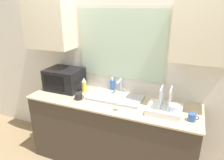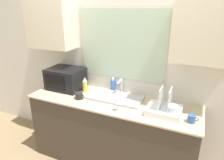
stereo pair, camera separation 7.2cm
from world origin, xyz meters
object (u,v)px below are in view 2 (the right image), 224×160
(faucet, at_px, (121,85))
(soap_bottle, at_px, (113,85))
(dish_rack, at_px, (165,109))
(microwave, at_px, (66,78))
(mug_near_sink, at_px, (79,96))
(wine_glass, at_px, (118,101))
(spray_bottle, at_px, (85,85))

(faucet, relative_size, soap_bottle, 1.01)
(dish_rack, bearing_deg, microwave, 173.60)
(mug_near_sink, xyz_separation_m, wine_glass, (0.56, -0.08, 0.08))
(dish_rack, relative_size, wine_glass, 2.22)
(mug_near_sink, bearing_deg, dish_rack, 3.55)
(dish_rack, distance_m, soap_bottle, 0.82)
(microwave, height_order, dish_rack, dish_rack)
(faucet, height_order, soap_bottle, faucet)
(dish_rack, xyz_separation_m, spray_bottle, (-1.09, 0.16, 0.04))
(spray_bottle, relative_size, mug_near_sink, 1.63)
(faucet, relative_size, mug_near_sink, 1.57)
(microwave, height_order, soap_bottle, microwave)
(faucet, distance_m, mug_near_sink, 0.55)
(faucet, xyz_separation_m, soap_bottle, (-0.13, 0.03, -0.03))
(dish_rack, distance_m, wine_glass, 0.51)
(mug_near_sink, bearing_deg, soap_bottle, 53.92)
(soap_bottle, bearing_deg, dish_rack, -23.61)
(faucet, bearing_deg, spray_bottle, -163.07)
(mug_near_sink, bearing_deg, wine_glass, -8.46)
(soap_bottle, xyz_separation_m, wine_glass, (0.27, -0.48, 0.03))
(faucet, xyz_separation_m, wine_glass, (0.15, -0.45, 0.00))
(spray_bottle, xyz_separation_m, wine_glass, (0.61, -0.31, 0.02))
(dish_rack, distance_m, spray_bottle, 1.10)
(microwave, bearing_deg, mug_near_sink, -31.91)
(dish_rack, xyz_separation_m, wine_glass, (-0.48, -0.15, 0.06))
(spray_bottle, height_order, soap_bottle, spray_bottle)
(soap_bottle, height_order, mug_near_sink, soap_bottle)
(dish_rack, relative_size, spray_bottle, 1.78)
(dish_rack, xyz_separation_m, mug_near_sink, (-1.04, -0.06, -0.02))
(soap_bottle, height_order, wine_glass, soap_bottle)
(dish_rack, bearing_deg, faucet, 154.40)
(soap_bottle, bearing_deg, wine_glass, -60.28)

